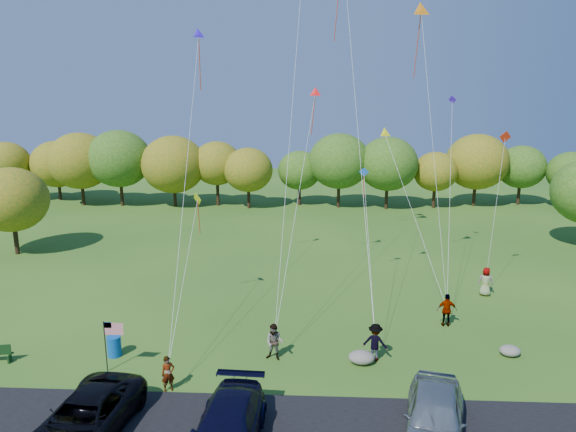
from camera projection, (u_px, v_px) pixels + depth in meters
The scene contains 15 objects.
ground at pixel (276, 383), 22.37m from camera, with size 140.00×140.00×0.00m, color #2E5919.
treeline at pixel (265, 168), 56.55m from camera, with size 75.75×28.10×8.53m.
minivan_dark at pixel (85, 418), 18.54m from camera, with size 2.59×5.61×1.56m, color black.
minivan_navy at pixel (227, 430), 17.83m from camera, with size 2.26×5.56×1.61m, color black.
minivan_silver at pixel (435, 417), 18.45m from camera, with size 2.11×5.23×1.78m, color #91989B.
flyer_a at pixel (168, 374), 21.63m from camera, with size 0.57×0.37×1.56m, color #4C4C59.
flyer_b at pixel (274, 342), 24.21m from camera, with size 0.87×0.67×1.78m, color #4C4C59.
flyer_c at pixel (375, 342), 24.15m from camera, with size 1.18×0.68×1.83m, color #4C4C59.
flyer_d at pixel (447, 310), 27.80m from camera, with size 1.08×0.45×1.84m, color #4C4C59.
flyer_e at pixel (486, 282), 32.12m from camera, with size 0.89×0.58×1.82m, color #4C4C59.
trash_barrel at pixel (114, 346), 24.64m from camera, with size 0.67×0.67×1.00m, color #0A4BA3.
flag_assembly at pixel (110, 334), 22.93m from camera, with size 0.90×0.58×2.44m.
boulder_near at pixel (362, 357), 23.97m from camera, with size 1.23×0.97×0.62m, color gray.
boulder_far at pixel (510, 351), 24.70m from camera, with size 0.99×0.82×0.52m, color slate.
kites_aloft at pixel (343, 5), 31.17m from camera, with size 19.24×9.78×20.28m.
Camera 1 is at (1.49, -20.11, 12.14)m, focal length 32.00 mm.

